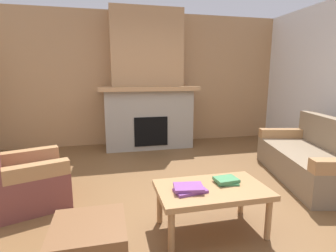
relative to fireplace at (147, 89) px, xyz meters
The scene contains 9 objects.
ground 2.87m from the fireplace, 90.00° to the right, with size 9.00×9.00×0.00m, color brown.
wall_back_wood_panel 0.42m from the fireplace, 90.00° to the left, with size 6.00×0.12×2.70m, color tan.
fireplace is the anchor object (origin of this frame).
couch 3.15m from the fireplace, 49.34° to the right, with size 1.24×1.95×0.85m.
armchair 2.94m from the fireplace, 128.20° to the right, with size 0.97×0.97×0.85m.
coffee_table 3.24m from the fireplace, 88.09° to the right, with size 1.00×0.60×0.43m.
ottoman 3.72m from the fireplace, 105.54° to the right, with size 0.52×0.52×0.40m, color brown.
book_stack_near_edge 3.26m from the fireplace, 92.23° to the right, with size 0.30×0.23×0.05m.
book_stack_center 3.17m from the fireplace, 84.88° to the right, with size 0.23×0.20×0.05m.
Camera 1 is at (-0.79, -2.60, 1.43)m, focal length 27.89 mm.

